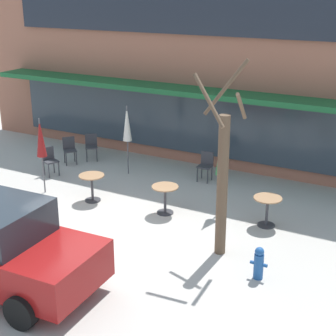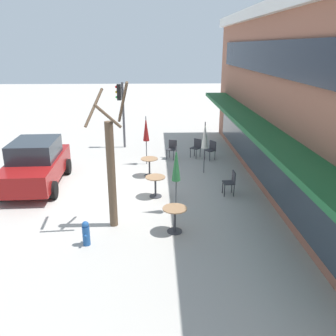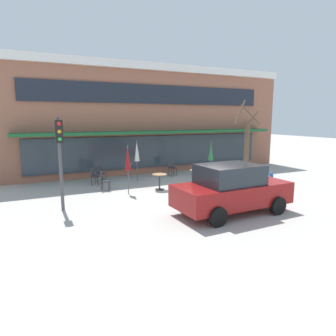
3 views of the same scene
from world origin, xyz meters
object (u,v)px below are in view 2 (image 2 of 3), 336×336
cafe_chair_3 (231,181)px  fire_hydrant (86,233)px  cafe_table_near_wall (149,164)px  cafe_chair_2 (211,149)px  traffic_light_pole (121,104)px  cafe_table_streetside (175,216)px  patio_umbrella_corner_open (176,165)px  parked_sedan (36,164)px  street_tree (111,168)px  cafe_table_by_tree (155,183)px  patio_umbrella_cream_folded (205,136)px  patio_umbrella_green_folded (146,129)px  cafe_chair_0 (172,148)px  cafe_chair_1 (196,147)px

cafe_chair_3 → fire_hydrant: size_ratio=1.26×
cafe_table_near_wall → cafe_chair_2: size_ratio=0.85×
cafe_table_near_wall → traffic_light_pole: size_ratio=0.22×
cafe_table_streetside → fire_hydrant: cafe_table_streetside is taller
patio_umbrella_corner_open → fire_hydrant: (1.95, -2.53, -1.27)m
parked_sedan → street_tree: 4.80m
street_tree → traffic_light_pole: street_tree is taller
cafe_table_by_tree → patio_umbrella_cream_folded: bearing=140.3°
cafe_table_by_tree → cafe_chair_2: cafe_chair_2 is taller
patio_umbrella_cream_folded → fire_hydrant: bearing=-34.6°
patio_umbrella_corner_open → parked_sedan: patio_umbrella_corner_open is taller
cafe_table_by_tree → cafe_table_near_wall: bearing=-173.5°
patio_umbrella_green_folded → traffic_light_pole: size_ratio=0.65×
patio_umbrella_corner_open → street_tree: bearing=-66.6°
patio_umbrella_corner_open → cafe_chair_3: size_ratio=2.47×
patio_umbrella_green_folded → patio_umbrella_cream_folded: 2.77m
patio_umbrella_corner_open → fire_hydrant: 3.44m
patio_umbrella_green_folded → street_tree: street_tree is taller
cafe_chair_0 → traffic_light_pole: size_ratio=0.26×
patio_umbrella_green_folded → patio_umbrella_cream_folded: (1.28, 2.46, 0.00)m
cafe_chair_0 → fire_hydrant: (7.79, -2.66, -0.17)m
cafe_chair_1 → cafe_chair_3: (4.66, 0.73, 0.00)m
patio_umbrella_corner_open → fire_hydrant: size_ratio=3.12×
cafe_chair_0 → traffic_light_pole: traffic_light_pole is taller
cafe_table_streetside → traffic_light_pole: size_ratio=0.22×
cafe_table_near_wall → street_tree: size_ratio=0.18×
cafe_table_streetside → patio_umbrella_corner_open: 1.72m
traffic_light_pole → fire_hydrant: bearing=-0.7°
patio_umbrella_cream_folded → cafe_chair_2: (-1.86, 0.58, -1.10)m
patio_umbrella_corner_open → traffic_light_pole: 8.32m
cafe_chair_2 → fire_hydrant: bearing=-30.8°
parked_sedan → street_tree: size_ratio=1.00×
cafe_table_streetside → patio_umbrella_corner_open: (-1.31, 0.11, 1.11)m
traffic_light_pole → fire_hydrant: (9.88, -0.12, -1.94)m
cafe_chair_1 → traffic_light_pole: traffic_light_pole is taller
fire_hydrant → cafe_table_near_wall: bearing=163.2°
patio_umbrella_green_folded → cafe_chair_2: size_ratio=2.47×
cafe_table_near_wall → cafe_chair_2: 3.61m
cafe_table_by_tree → fire_hydrant: size_ratio=1.08×
patio_umbrella_green_folded → cafe_chair_2: (-0.58, 3.04, -1.10)m
fire_hydrant → cafe_chair_1: bearing=154.2°
cafe_table_streetside → cafe_chair_2: bearing=163.3°
patio_umbrella_corner_open → cafe_chair_2: size_ratio=2.47×
cafe_table_streetside → patio_umbrella_cream_folded: (-5.05, 1.50, 1.11)m
patio_umbrella_cream_folded → cafe_chair_0: 2.69m
cafe_chair_0 → fire_hydrant: size_ratio=1.26×
cafe_table_near_wall → patio_umbrella_green_folded: (-1.59, -0.16, 1.11)m
fire_hydrant → parked_sedan: bearing=-149.0°
cafe_chair_1 → fire_hydrant: bearing=-25.8°
patio_umbrella_cream_folded → parked_sedan: size_ratio=0.51×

